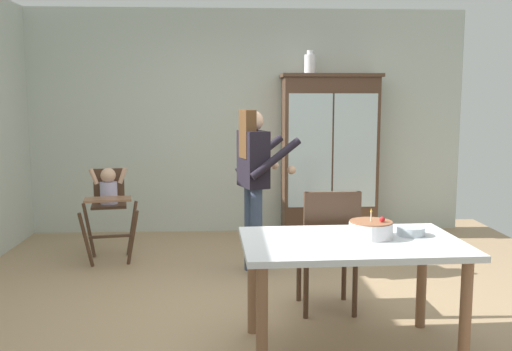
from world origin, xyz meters
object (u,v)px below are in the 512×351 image
(high_chair_with_toddler, at_px, (109,197))
(adult_person, at_px, (254,171))
(ceramic_vase, at_px, (310,64))
(serving_bowl, at_px, (411,231))
(china_cabinet, at_px, (329,155))
(birthday_cake, at_px, (371,229))
(dining_table, at_px, (351,256))
(dining_chair_far_side, at_px, (329,243))

(high_chair_with_toddler, distance_m, adult_person, 1.54)
(high_chair_with_toddler, bearing_deg, ceramic_vase, 15.44)
(high_chair_with_toddler, relative_size, serving_bowl, 5.28)
(china_cabinet, relative_size, ceramic_vase, 7.12)
(china_cabinet, xyz_separation_m, birthday_cake, (-0.29, -3.14, -0.17))
(china_cabinet, height_order, high_chair_with_toddler, china_cabinet)
(serving_bowl, bearing_deg, birthday_cake, -170.37)
(china_cabinet, distance_m, high_chair_with_toddler, 2.63)
(adult_person, height_order, dining_table, adult_person)
(adult_person, relative_size, dining_chair_far_side, 1.59)
(serving_bowl, relative_size, dining_chair_far_side, 0.19)
(china_cabinet, bearing_deg, birthday_cake, -95.35)
(birthday_cake, bearing_deg, china_cabinet, 84.65)
(high_chair_with_toddler, xyz_separation_m, birthday_cake, (2.11, -2.13, 0.14))
(ceramic_vase, relative_size, birthday_cake, 0.96)
(dining_table, relative_size, dining_chair_far_side, 1.48)
(ceramic_vase, distance_m, dining_chair_far_side, 2.96)
(dining_table, bearing_deg, birthday_cake, 24.20)
(china_cabinet, distance_m, adult_person, 1.77)
(china_cabinet, relative_size, adult_person, 1.26)
(china_cabinet, height_order, dining_table, china_cabinet)
(high_chair_with_toddler, bearing_deg, china_cabinet, 13.05)
(birthday_cake, bearing_deg, dining_table, -155.80)
(serving_bowl, bearing_deg, high_chair_with_toddler, 138.98)
(high_chair_with_toddler, relative_size, birthday_cake, 3.39)
(birthday_cake, bearing_deg, dining_chair_far_side, 105.11)
(china_cabinet, bearing_deg, ceramic_vase, 179.13)
(birthday_cake, bearing_deg, adult_person, 112.18)
(ceramic_vase, relative_size, dining_table, 0.19)
(china_cabinet, xyz_separation_m, dining_table, (-0.43, -3.21, -0.33))
(serving_bowl, height_order, dining_chair_far_side, dining_chair_far_side)
(high_chair_with_toddler, bearing_deg, adult_person, -27.83)
(china_cabinet, distance_m, ceramic_vase, 1.10)
(dining_table, bearing_deg, dining_chair_far_side, 92.07)
(high_chair_with_toddler, bearing_deg, birthday_cake, -55.07)
(china_cabinet, height_order, ceramic_vase, ceramic_vase)
(ceramic_vase, height_order, dining_table, ceramic_vase)
(birthday_cake, height_order, dining_chair_far_side, dining_chair_far_side)
(china_cabinet, xyz_separation_m, serving_bowl, (-0.02, -3.10, -0.20))
(china_cabinet, relative_size, dining_chair_far_side, 2.00)
(high_chair_with_toddler, distance_m, birthday_cake, 3.00)
(high_chair_with_toddler, xyz_separation_m, dining_table, (1.98, -2.19, -0.02))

